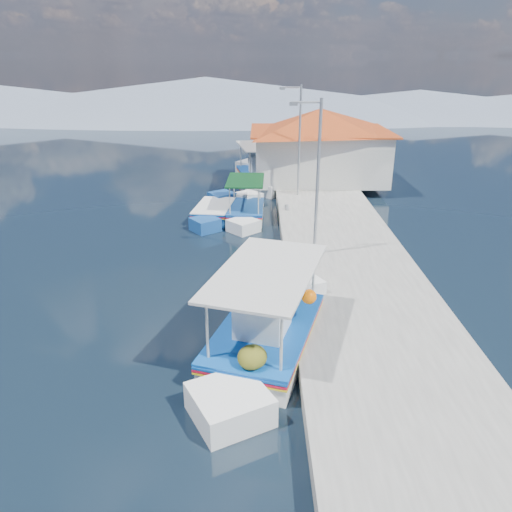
{
  "coord_description": "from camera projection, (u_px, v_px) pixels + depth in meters",
  "views": [
    {
      "loc": [
        2.34,
        -16.44,
        7.9
      ],
      "look_at": [
        2.26,
        -0.27,
        1.3
      ],
      "focal_mm": 34.52,
      "sensor_mm": 36.0,
      "label": 1
    }
  ],
  "objects": [
    {
      "name": "caique_blue_hull",
      "position": [
        214.0,
        212.0,
        25.79
      ],
      "size": [
        2.21,
        5.83,
        1.04
      ],
      "rotation": [
        0.0,
        0.0,
        0.13
      ],
      "color": "#184991",
      "rests_on": "ground"
    },
    {
      "name": "lamp_post_near",
      "position": [
        316.0,
        171.0,
        18.59
      ],
      "size": [
        1.21,
        0.14,
        6.0
      ],
      "color": "#A5A8AD",
      "rests_on": "quay"
    },
    {
      "name": "mountain_ridge",
      "position": [
        288.0,
        101.0,
        69.27
      ],
      "size": [
        171.4,
        96.0,
        5.5
      ],
      "color": "slate",
      "rests_on": "ground"
    },
    {
      "name": "main_caique",
      "position": [
        265.0,
        332.0,
        14.12
      ],
      "size": [
        4.07,
        8.11,
        2.79
      ],
      "rotation": [
        0.0,
        0.0,
        0.3
      ],
      "color": "white",
      "rests_on": "ground"
    },
    {
      "name": "bollards",
      "position": [
        290.0,
        224.0,
        22.81
      ],
      "size": [
        0.2,
        17.2,
        0.3
      ],
      "color": "#A5A8AD",
      "rests_on": "quay"
    },
    {
      "name": "caique_green_canopy",
      "position": [
        246.0,
        211.0,
        25.74
      ],
      "size": [
        1.95,
        6.09,
        2.28
      ],
      "rotation": [
        0.0,
        0.0,
        0.03
      ],
      "color": "white",
      "rests_on": "ground"
    },
    {
      "name": "quay",
      "position": [
        332.0,
        227.0,
        23.65
      ],
      "size": [
        5.0,
        44.0,
        0.5
      ],
      "primitive_type": "cube",
      "color": "#ACAAA1",
      "rests_on": "ground"
    },
    {
      "name": "ground",
      "position": [
        195.0,
        286.0,
        18.22
      ],
      "size": [
        160.0,
        160.0,
        0.0
      ],
      "primitive_type": "plane",
      "color": "black",
      "rests_on": "ground"
    },
    {
      "name": "harbor_building",
      "position": [
        319.0,
        143.0,
        31.03
      ],
      "size": [
        10.49,
        10.49,
        4.4
      ],
      "color": "silver",
      "rests_on": "quay"
    },
    {
      "name": "lamp_post_far",
      "position": [
        298.0,
        135.0,
        26.93
      ],
      "size": [
        1.21,
        0.14,
        6.0
      ],
      "color": "#A5A8AD",
      "rests_on": "quay"
    },
    {
      "name": "caique_far",
      "position": [
        259.0,
        176.0,
        32.62
      ],
      "size": [
        3.32,
        7.83,
        2.79
      ],
      "rotation": [
        0.0,
        0.0,
        -0.19
      ],
      "color": "white",
      "rests_on": "ground"
    }
  ]
}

